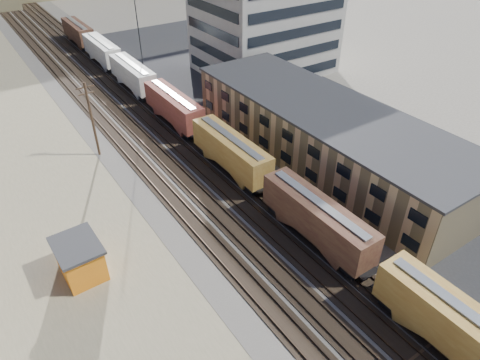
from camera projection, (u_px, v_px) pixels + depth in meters
ballast_bed at (136, 116)px, 65.54m from camera, size 18.00×200.00×0.06m
dirt_yard at (9, 191)px, 49.54m from camera, size 24.00×180.00×0.03m
asphalt_lot at (310, 116)px, 65.49m from camera, size 26.00×120.00×0.04m
rail_tracks at (133, 116)px, 65.24m from camera, size 11.40×200.00×0.24m
freight_train at (200, 126)px, 56.73m from camera, size 3.00×119.74×4.46m
warehouse at (324, 133)px, 53.39m from camera, size 12.40×40.40×7.25m
office_tower at (265, 20)px, 76.51m from camera, size 22.60×18.60×18.45m
utility_pole_north at (92, 118)px, 53.18m from camera, size 2.20×0.32×10.00m
radio_mast at (139, 34)px, 69.90m from camera, size 1.20×0.16×18.00m
maintenance_shed at (80, 259)px, 38.11m from camera, size 3.89×4.96×3.56m
parked_car_blue at (332, 100)px, 68.38m from camera, size 5.87×5.80×1.57m
parked_car_far at (299, 75)px, 77.81m from camera, size 1.70×3.96×1.33m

